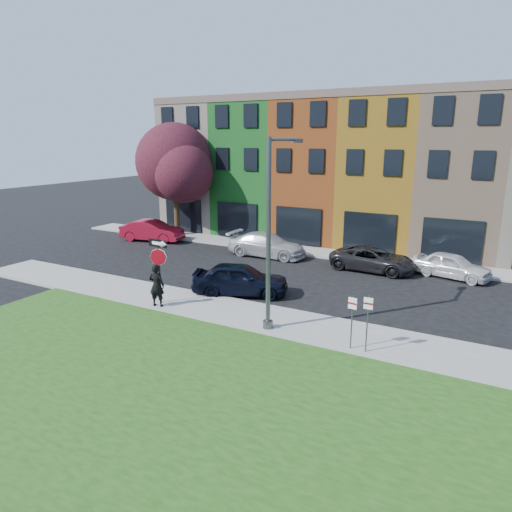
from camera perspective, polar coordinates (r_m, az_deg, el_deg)
The scene contains 15 objects.
ground at distance 16.68m, azimuth -1.15°, elevation -12.02°, with size 120.00×120.00×0.00m, color black.
sidewalk_near at distance 18.40m, azimuth 9.06°, elevation -9.37°, with size 40.00×3.00×0.12m, color gray.
sidewalk_far at distance 30.74m, azimuth 7.82°, elevation 0.44°, with size 40.00×2.40×0.12m, color gray.
rowhouse_block at distance 35.64m, azimuth 12.46°, elevation 10.19°, with size 30.00×10.12×10.00m.
stop_sign at distance 20.95m, azimuth -12.09°, elevation -0.24°, with size 1.05×0.12×2.97m.
man at distance 20.84m, azimuth -12.31°, elevation -3.60°, with size 0.80×0.62×1.95m, color black.
sedan_near at distance 22.31m, azimuth -1.97°, elevation -2.88°, with size 5.02×3.47×1.59m, color black.
parked_car_red at distance 34.94m, azimuth -12.86°, elevation 3.12°, with size 4.99×2.62×1.57m, color maroon.
parked_car_silver at distance 29.59m, azimuth 1.38°, elevation 1.40°, with size 5.23×2.24×1.50m, color #B0B1B6.
parked_car_dark at distance 27.19m, azimuth 14.44°, elevation -0.40°, with size 4.99×2.49×1.36m, color black.
parked_car_white at distance 27.21m, azimuth 23.30°, elevation -1.10°, with size 4.33×2.55×1.38m, color silver.
street_lamp at distance 17.46m, azimuth 1.95°, elevation 2.59°, with size 0.53×2.58×7.39m.
parking_sign_a at distance 16.58m, azimuth 11.91°, elevation -7.28°, with size 0.32×0.10×2.00m.
parking_sign_b at distance 16.43m, azimuth 13.77°, elevation -7.37°, with size 0.32×0.09×2.11m.
tree_purple at distance 35.80m, azimuth -9.92°, elevation 11.27°, with size 7.00×6.13×8.52m.
Camera 1 is at (7.40, -12.96, 7.44)m, focal length 32.00 mm.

